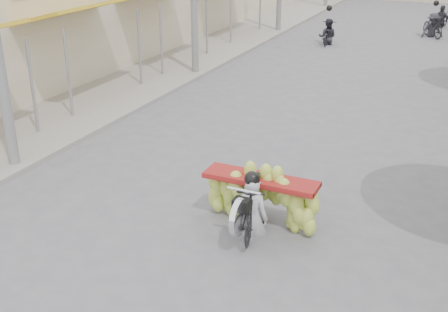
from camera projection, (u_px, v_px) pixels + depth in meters
ground at (151, 307)px, 8.19m from camera, size 120.00×120.00×0.00m
sidewalk_left at (194, 52)px, 23.40m from camera, size 4.00×60.00×0.12m
banana_motorbike at (256, 194)px, 10.02m from camera, size 2.20×1.88×2.03m
bg_motorbike_a at (328, 27)px, 24.91m from camera, size 0.84×1.71×1.95m
bg_motorbike_b at (434, 19)px, 26.28m from camera, size 1.41×1.76×1.95m
bg_motorbike_c at (443, 11)px, 28.59m from camera, size 1.08×1.56×1.95m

